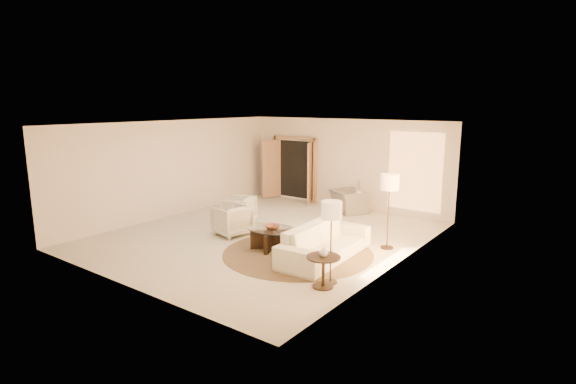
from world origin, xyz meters
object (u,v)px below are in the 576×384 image
Objects in this scene: armchair_left at (239,209)px; end_vase at (324,252)px; sofa at (325,242)px; accent_chair at (349,198)px; side_table at (358,203)px; bowl at (272,227)px; floor_lamp_far at (331,214)px; end_table at (323,266)px; floor_lamp_near at (390,185)px; side_vase at (359,192)px; coffee_table at (272,236)px; armchair_right at (232,219)px.

end_vase is at bearing 40.47° from armchair_left.
sofa is 2.46× the size of accent_chair.
bowl is (-0.02, -4.15, 0.19)m from side_table.
armchair_left is 0.79× the size of accent_chair.
floor_lamp_far is (2.41, -5.05, 0.88)m from accent_chair.
end_table is 1.83× the size of bowl.
floor_lamp_near reaches higher than bowl.
floor_lamp_far is 5.51m from side_vase.
armchair_left is 2.46m from coffee_table.
armchair_right is 0.53× the size of coffee_table.
side_table is at bearing 15.75° from sofa.
accent_chair is at bearing 94.16° from bowl.
end_table is at bearing -151.73° from sofa.
armchair_right reaches higher than side_table.
bowl is (2.14, -1.21, 0.11)m from armchair_left.
sofa is at bearing 7.15° from coffee_table.
side_vase reaches higher than coffee_table.
floor_lamp_far reaches higher than bowl.
accent_chair reaches higher than end_table.
end_vase reaches higher than coffee_table.
bowl is (0.30, -4.15, 0.07)m from accent_chair.
end_table is 5.70m from side_vase.
coffee_table is at bearing 126.94° from accent_chair.
end_table is at bearing -68.52° from side_vase.
accent_chair reaches higher than sofa.
coffee_table is (0.30, -4.15, -0.15)m from accent_chair.
floor_lamp_far is 2.43m from bowl.
end_table is at bearing -68.52° from side_table.
side_vase reaches higher than side_table.
side_vase is at bearing 112.44° from floor_lamp_far.
armchair_left reaches higher than end_vase.
accent_chair is at bearing 115.54° from floor_lamp_far.
coffee_table is 2.51m from floor_lamp_far.
armchair_left is at bearing 90.83° from accent_chair.
bowl is (-2.11, 0.90, -0.80)m from floor_lamp_far.
end_table reaches higher than side_table.
accent_chair is (1.84, 2.94, 0.04)m from armchair_left.
side_table is at bearing 89.66° from coffee_table.
armchair_right is at bearing 85.40° from sofa.
sofa reaches higher than bowl.
floor_lamp_near is 2.52m from floor_lamp_far.
accent_chair is (1.20, 3.87, 0.03)m from armchair_right.
sofa is 1.63× the size of floor_lamp_far.
floor_lamp_far is at bearing 148.31° from accent_chair.
accent_chair is at bearing 133.54° from floor_lamp_near.
end_table is at bearing 40.47° from armchair_left.
bowl is at bearing 151.41° from end_vase.
coffee_table is at bearing 151.41° from end_table.
armchair_right reaches higher than armchair_left.
armchair_right is 4.69× the size of end_vase.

